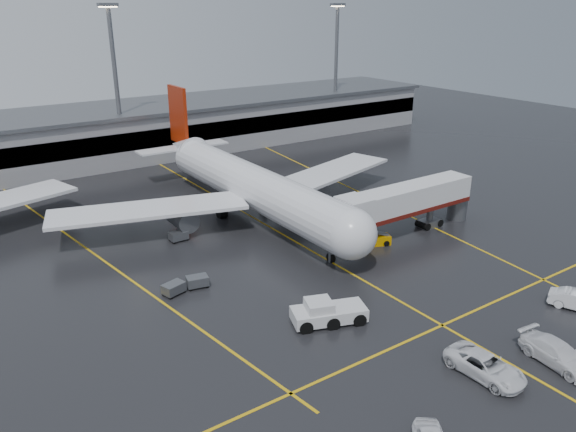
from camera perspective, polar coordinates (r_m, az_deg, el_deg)
ground at (r=63.80m, az=0.46°, el=-2.47°), size 220.00×220.00×0.00m
apron_line_centre at (r=63.80m, az=0.46°, el=-2.46°), size 0.25×90.00×0.02m
apron_line_stop at (r=49.42m, az=15.50°, el=-10.72°), size 60.00×0.25×0.02m
apron_line_left at (r=64.70m, az=-19.57°, el=-3.40°), size 9.99×69.35×0.02m
apron_line_right at (r=81.63m, az=6.82°, el=2.68°), size 7.57×69.64×0.02m
terminal at (r=103.78m, az=-15.04°, el=8.51°), size 122.00×19.00×8.60m
light_mast_mid at (r=95.05m, az=-17.24°, el=13.44°), size 3.00×1.20×25.45m
light_mast_right at (r=116.76m, az=4.94°, el=15.48°), size 3.00×1.20×25.45m
main_airliner at (r=70.01m, az=-4.08°, el=3.30°), size 48.80×45.60×14.10m
jet_bridge at (r=65.47m, az=12.08°, el=1.36°), size 19.90×3.40×6.05m
pushback_tractor at (r=47.76m, az=3.99°, el=-9.88°), size 6.76×4.52×2.24m
belt_loader at (r=63.19m, az=8.86°, el=-2.45°), size 3.70×2.59×2.16m
service_van_a at (r=44.00m, az=19.54°, el=-14.25°), size 3.01×6.08×1.66m
service_van_b at (r=47.28m, az=25.87°, el=-12.57°), size 3.07×6.18×1.73m
baggage_cart_a at (r=53.99m, az=-9.27°, el=-6.59°), size 2.23×1.70×1.12m
baggage_cart_b at (r=53.13m, az=-11.61°, el=-7.24°), size 2.28×1.80×1.12m
baggage_cart_c at (r=64.60m, az=-11.13°, el=-1.98°), size 2.05×1.38×1.12m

